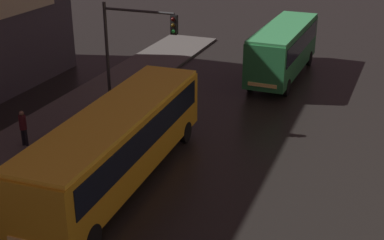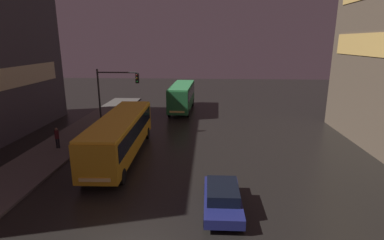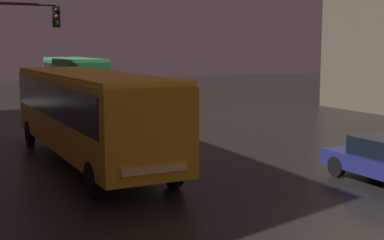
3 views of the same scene
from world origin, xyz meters
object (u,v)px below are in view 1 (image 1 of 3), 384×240
object	(u,v)px
bus_near	(118,138)
pedestrian_near	(23,126)
bus_far	(283,46)
traffic_light_main	(131,44)

from	to	relation	value
bus_near	pedestrian_near	world-z (taller)	bus_near
bus_far	traffic_light_main	distance (m)	11.79
bus_far	bus_near	bearing A→B (deg)	80.20
bus_far	pedestrian_near	distance (m)	17.04
bus_near	bus_far	bearing A→B (deg)	-103.18
bus_near	bus_far	size ratio (longest dim) A/B	1.27
bus_near	pedestrian_near	bearing A→B (deg)	-13.82
bus_near	pedestrian_near	xyz separation A→B (m)	(-5.59, 1.20, -0.82)
bus_far	traffic_light_main	world-z (taller)	traffic_light_main
bus_far	pedestrian_near	size ratio (longest dim) A/B	5.49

